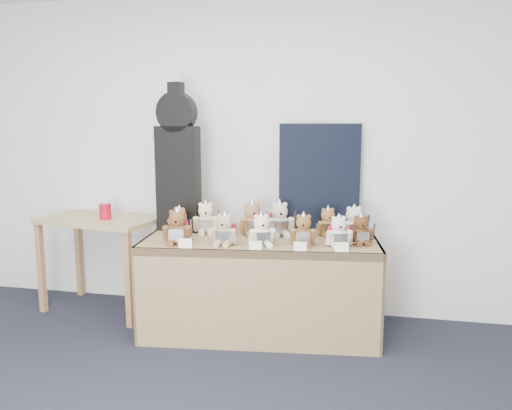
% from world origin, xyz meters
% --- Properties ---
extents(room_shell, '(6.00, 6.00, 6.00)m').
position_xyz_m(room_shell, '(0.15, 2.49, 1.50)').
color(room_shell, silver).
rests_on(room_shell, floor).
extents(display_table, '(1.86, 0.94, 0.75)m').
position_xyz_m(display_table, '(0.26, 1.89, 0.59)').
color(display_table, olive).
rests_on(display_table, floor).
extents(side_table, '(1.07, 0.71, 0.82)m').
position_xyz_m(side_table, '(-1.19, 2.14, 0.69)').
color(side_table, tan).
rests_on(side_table, floor).
extents(guitar_case, '(0.37, 0.15, 1.20)m').
position_xyz_m(guitar_case, '(-0.46, 2.12, 1.33)').
color(guitar_case, black).
rests_on(guitar_case, display_table).
extents(navy_board, '(0.65, 0.13, 0.88)m').
position_xyz_m(navy_board, '(0.67, 2.35, 1.18)').
color(navy_board, black).
rests_on(navy_board, display_table).
extents(red_cup, '(0.10, 0.10, 0.13)m').
position_xyz_m(red_cup, '(-1.10, 2.08, 0.89)').
color(red_cup, '#AB0B21').
rests_on(red_cup, side_table).
extents(teddy_front_far_left, '(0.24, 0.21, 0.29)m').
position_xyz_m(teddy_front_far_left, '(-0.31, 1.68, 0.86)').
color(teddy_front_far_left, brown).
rests_on(teddy_front_far_left, display_table).
extents(teddy_front_left, '(0.21, 0.18, 0.26)m').
position_xyz_m(teddy_front_left, '(0.04, 1.72, 0.85)').
color(teddy_front_left, tan).
rests_on(teddy_front_left, display_table).
extents(teddy_front_centre, '(0.22, 0.21, 0.27)m').
position_xyz_m(teddy_front_centre, '(0.31, 1.75, 0.85)').
color(teddy_front_centre, white).
rests_on(teddy_front_centre, display_table).
extents(teddy_front_right, '(0.22, 0.18, 0.26)m').
position_xyz_m(teddy_front_right, '(0.60, 1.83, 0.85)').
color(teddy_front_right, brown).
rests_on(teddy_front_right, display_table).
extents(teddy_front_far_right, '(0.22, 0.20, 0.26)m').
position_xyz_m(teddy_front_far_right, '(0.85, 1.83, 0.85)').
color(teddy_front_far_right, white).
rests_on(teddy_front_far_right, display_table).
extents(teddy_front_end, '(0.21, 0.19, 0.25)m').
position_xyz_m(teddy_front_end, '(1.01, 1.94, 0.84)').
color(teddy_front_end, brown).
rests_on(teddy_front_end, display_table).
extents(teddy_back_left, '(0.24, 0.22, 0.29)m').
position_xyz_m(teddy_back_left, '(-0.22, 2.08, 0.86)').
color(teddy_back_left, beige).
rests_on(teddy_back_left, display_table).
extents(teddy_back_centre_left, '(0.25, 0.24, 0.30)m').
position_xyz_m(teddy_back_centre_left, '(0.17, 2.08, 0.87)').
color(teddy_back_centre_left, '#9C734E').
rests_on(teddy_back_centre_left, display_table).
extents(teddy_back_centre_right, '(0.26, 0.24, 0.31)m').
position_xyz_m(teddy_back_centre_right, '(0.38, 2.11, 0.87)').
color(teddy_back_centre_right, beige).
rests_on(teddy_back_centre_right, display_table).
extents(teddy_back_right, '(0.21, 0.20, 0.26)m').
position_xyz_m(teddy_back_right, '(0.76, 2.17, 0.85)').
color(teddy_back_right, olive).
rests_on(teddy_back_right, display_table).
extents(teddy_back_end, '(0.24, 0.22, 0.28)m').
position_xyz_m(teddy_back_end, '(0.96, 2.14, 0.86)').
color(teddy_back_end, white).
rests_on(teddy_back_end, display_table).
extents(teddy_back_far_left, '(0.20, 0.19, 0.25)m').
position_xyz_m(teddy_back_far_left, '(-0.41, 2.00, 0.85)').
color(teddy_back_far_left, '#A4764C').
rests_on(teddy_back_far_left, display_table).
extents(entry_card_a, '(0.10, 0.03, 0.07)m').
position_xyz_m(entry_card_a, '(-0.20, 1.56, 0.78)').
color(entry_card_a, white).
rests_on(entry_card_a, display_table).
extents(entry_card_b, '(0.09, 0.03, 0.06)m').
position_xyz_m(entry_card_b, '(0.29, 1.61, 0.78)').
color(entry_card_b, white).
rests_on(entry_card_b, display_table).
extents(entry_card_c, '(0.09, 0.03, 0.06)m').
position_xyz_m(entry_card_c, '(0.60, 1.64, 0.78)').
color(entry_card_c, white).
rests_on(entry_card_c, display_table).
extents(entry_card_d, '(0.10, 0.03, 0.07)m').
position_xyz_m(entry_card_d, '(0.88, 1.68, 0.78)').
color(entry_card_d, white).
rests_on(entry_card_d, display_table).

